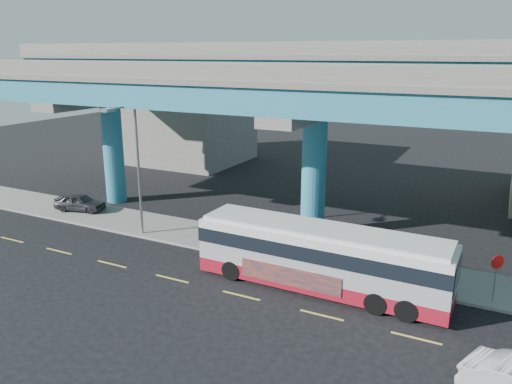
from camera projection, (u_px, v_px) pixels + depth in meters
The scene contains 9 objects.
ground at pixel (244, 293), 23.78m from camera, with size 120.00×120.00×0.00m, color black.
sidewalk at pixel (290, 252), 28.47m from camera, with size 70.00×4.00×0.15m, color gray.
lane_markings at pixel (241, 296), 23.52m from camera, with size 58.00×0.12×0.01m.
viaduct at pixel (317, 86), 29.11m from camera, with size 52.00×12.40×11.70m.
building_concrete at pixel (184, 118), 51.88m from camera, with size 12.00×10.00×9.00m, color gray.
transit_bus at pixel (321, 255), 23.79m from camera, with size 12.31×2.82×3.14m.
parked_car at pixel (80, 202), 35.50m from camera, with size 3.86×2.30×1.23m, color #323237.
street_lamp at pixel (131, 152), 29.36m from camera, with size 0.50×2.63×8.14m.
stop_sign at pixel (497, 269), 22.26m from camera, with size 0.54×0.46×2.27m.
Camera 1 is at (10.29, -18.97, 11.09)m, focal length 35.00 mm.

